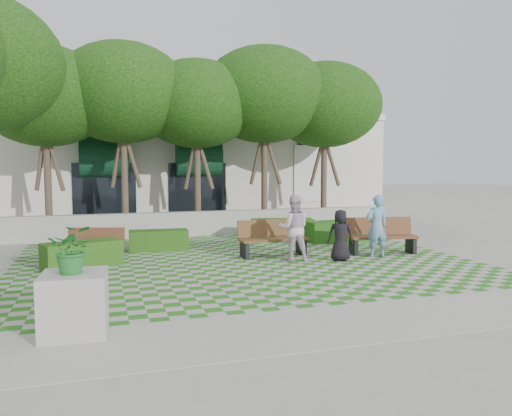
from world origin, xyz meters
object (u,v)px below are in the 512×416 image
object	(u,v)px
bench_east	(381,236)
person_blue	(377,226)
hedge_midleft	(159,240)
bench_mid	(272,239)
planter_front	(74,290)
hedge_east	(335,231)
hedge_west	(82,254)
hedge_midright	(283,230)
person_white	(294,228)
person_dark	(341,235)
bench_west	(95,244)

from	to	relation	value
bench_east	person_blue	distance (m)	0.79
bench_east	hedge_midleft	size ratio (longest dim) A/B	1.18
bench_mid	planter_front	distance (m)	7.47
bench_mid	hedge_east	bearing A→B (deg)	30.34
bench_mid	bench_east	bearing A→B (deg)	-12.45
bench_mid	planter_front	xyz separation A→B (m)	(-5.16, -5.39, 0.20)
bench_mid	person_blue	bearing A→B (deg)	-23.73
hedge_west	person_blue	bearing A→B (deg)	-7.37
bench_mid	hedge_midright	size ratio (longest dim) A/B	0.94
hedge_midleft	hedge_west	distance (m)	2.95
hedge_midright	person_blue	size ratio (longest dim) A/B	1.19
person_white	hedge_east	bearing A→B (deg)	-116.98
hedge_east	person_white	distance (m)	3.89
bench_east	bench_mid	size ratio (longest dim) A/B	1.05
hedge_east	person_blue	xyz separation A→B (m)	(-0.19, -2.96, 0.54)
planter_front	person_dark	distance (m)	7.82
person_dark	person_white	world-z (taller)	person_white
person_dark	hedge_east	bearing A→B (deg)	-93.96
bench_east	person_dark	distance (m)	1.88
bench_east	person_dark	xyz separation A→B (m)	(-1.72, -0.72, 0.20)
hedge_midright	hedge_west	distance (m)	7.07
hedge_east	planter_front	bearing A→B (deg)	-138.15
hedge_midleft	planter_front	size ratio (longest dim) A/B	1.03
hedge_west	person_blue	xyz separation A→B (m)	(7.96, -1.03, 0.55)
hedge_midright	hedge_west	world-z (taller)	hedge_midright
bench_mid	hedge_midleft	bearing A→B (deg)	145.34
person_blue	hedge_west	bearing A→B (deg)	-3.76
hedge_midright	person_white	world-z (taller)	person_white
bench_east	person_white	world-z (taller)	person_white
bench_west	hedge_west	distance (m)	1.33
person_white	bench_west	bearing A→B (deg)	-5.96
person_blue	person_white	distance (m)	2.48
planter_front	hedge_midleft	bearing A→B (deg)	73.76
bench_east	hedge_midleft	bearing A→B (deg)	167.41
bench_mid	planter_front	world-z (taller)	planter_front
bench_east	planter_front	bearing A→B (deg)	-140.80
bench_east	planter_front	xyz separation A→B (m)	(-8.39, -4.80, 0.19)
bench_mid	person_white	distance (m)	1.05
hedge_midleft	person_dark	size ratio (longest dim) A/B	1.25
person_dark	bench_west	bearing A→B (deg)	-1.31
hedge_midleft	person_white	bearing A→B (deg)	-40.77
planter_front	person_white	distance (m)	7.05
hedge_midright	person_white	size ratio (longest dim) A/B	1.17
hedge_midleft	person_white	xyz separation A→B (m)	(3.32, -2.86, 0.60)
bench_west	person_dark	world-z (taller)	person_dark
person_blue	person_white	world-z (taller)	person_white
bench_mid	person_blue	size ratio (longest dim) A/B	1.12
bench_east	person_dark	world-z (taller)	person_dark
bench_east	bench_west	world-z (taller)	bench_east
bench_east	person_blue	xyz separation A→B (m)	(-0.47, -0.50, 0.38)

